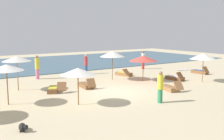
{
  "coord_description": "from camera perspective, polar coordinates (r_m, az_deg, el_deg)",
  "views": [
    {
      "loc": [
        -9.8,
        -13.95,
        3.94
      ],
      "look_at": [
        0.79,
        2.02,
        1.1
      ],
      "focal_mm": 43.29,
      "sensor_mm": 36.0,
      "label": 1
    }
  ],
  "objects": [
    {
      "name": "umbrella_3",
      "position": [
        14.24,
        -7.22,
        -0.3
      ],
      "size": [
        1.86,
        1.86,
        1.98
      ],
      "color": "brown",
      "rests_on": "ground_plane"
    },
    {
      "name": "lounger_4",
      "position": [
        22.08,
        13.19,
        -1.61
      ],
      "size": [
        0.9,
        1.75,
        0.71
      ],
      "color": "brown",
      "rests_on": "ground_plane"
    },
    {
      "name": "umbrella_0",
      "position": [
        18.56,
        -19.47,
        2.26
      ],
      "size": [
        1.88,
        1.88,
        2.28
      ],
      "color": "olive",
      "rests_on": "ground_plane"
    },
    {
      "name": "surfboard",
      "position": [
        27.75,
        15.11,
        0.05
      ],
      "size": [
        1.96,
        0.98,
        0.07
      ],
      "color": "silver",
      "rests_on": "ground_plane"
    },
    {
      "name": "person_1",
      "position": [
        14.91,
        10.15,
        -3.51
      ],
      "size": [
        0.45,
        0.45,
        1.75
      ],
      "color": "#338C59",
      "rests_on": "ground_plane"
    },
    {
      "name": "umbrella_4",
      "position": [
        21.43,
        18.74,
        2.77
      ],
      "size": [
        2.0,
        2.0,
        2.23
      ],
      "color": "brown",
      "rests_on": "ground_plane"
    },
    {
      "name": "ground_plane",
      "position": [
        17.5,
        1.52,
        -4.58
      ],
      "size": [
        60.0,
        60.0,
        0.0
      ],
      "primitive_type": "plane",
      "color": "beige"
    },
    {
      "name": "person_3",
      "position": [
        24.44,
        -5.52,
        1.29
      ],
      "size": [
        0.37,
        0.37,
        1.78
      ],
      "color": "#2D4C8C",
      "rests_on": "ground_plane"
    },
    {
      "name": "lounger_2",
      "position": [
        25.89,
        18.12,
        -0.35
      ],
      "size": [
        0.73,
        1.71,
        0.72
      ],
      "color": "brown",
      "rests_on": "ground_plane"
    },
    {
      "name": "lounger_5",
      "position": [
        17.8,
        -12.14,
        -3.97
      ],
      "size": [
        1.31,
        1.78,
        0.68
      ],
      "color": "brown",
      "rests_on": "ground_plane"
    },
    {
      "name": "umbrella_2",
      "position": [
        21.04,
        6.62,
        2.47
      ],
      "size": [
        2.23,
        2.23,
        2.0
      ],
      "color": "olive",
      "rests_on": "ground_plane"
    },
    {
      "name": "umbrella_6",
      "position": [
        21.21,
        0.09,
        3.43
      ],
      "size": [
        1.97,
        1.97,
        2.32
      ],
      "color": "brown",
      "rests_on": "ground_plane"
    },
    {
      "name": "umbrella_5",
      "position": [
        15.14,
        -21.41,
        0.49
      ],
      "size": [
        1.81,
        1.81,
        2.17
      ],
      "color": "brown",
      "rests_on": "ground_plane"
    },
    {
      "name": "lounger_3",
      "position": [
        18.19,
        12.1,
        -3.72
      ],
      "size": [
        0.96,
        1.77,
        0.7
      ],
      "color": "olive",
      "rests_on": "ground_plane"
    },
    {
      "name": "dog",
      "position": [
        11.41,
        -18.37,
        -11.36
      ],
      "size": [
        0.43,
        0.67,
        0.31
      ],
      "color": "black",
      "rests_on": "ground_plane"
    },
    {
      "name": "person_0",
      "position": [
        27.68,
        6.58,
        2.16
      ],
      "size": [
        0.43,
        0.43,
        1.84
      ],
      "color": "#BF3338",
      "rests_on": "ground_plane"
    },
    {
      "name": "lounger_1",
      "position": [
        18.72,
        -5.5,
        -3.23
      ],
      "size": [
        0.73,
        1.71,
        0.72
      ],
      "color": "brown",
      "rests_on": "ground_plane"
    },
    {
      "name": "person_2",
      "position": [
        22.62,
        -15.53,
        0.62
      ],
      "size": [
        0.38,
        0.38,
        1.93
      ],
      "color": "#D17299",
      "rests_on": "ground_plane"
    },
    {
      "name": "ocean_water",
      "position": [
        32.7,
        -15.86,
        1.24
      ],
      "size": [
        48.0,
        16.0,
        0.06
      ],
      "primitive_type": "cube",
      "color": "#3D6075",
      "rests_on": "ground_plane"
    },
    {
      "name": "lounger_0",
      "position": [
        23.52,
        2.55,
        -0.78
      ],
      "size": [
        1.08,
        1.8,
        0.67
      ],
      "color": "olive",
      "rests_on": "ground_plane"
    }
  ]
}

